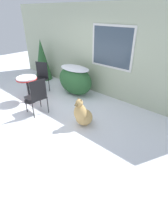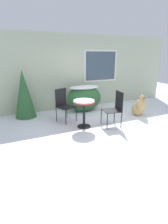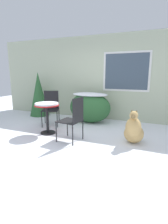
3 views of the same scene
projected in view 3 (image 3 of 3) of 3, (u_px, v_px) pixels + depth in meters
ground_plane at (74, 140)px, 4.15m from camera, size 16.00×16.00×0.00m
house_wall at (103, 78)px, 5.82m from camera, size 8.00×0.10×2.76m
shrub_left at (90, 107)px, 5.53m from camera, size 1.34×0.76×0.96m
evergreen_bush at (39, 94)px, 6.43m from camera, size 0.69×0.69×1.58m
patio_table at (47, 109)px, 4.47m from camera, size 0.62×0.62×0.81m
patio_chair_near_table at (51, 107)px, 5.28m from camera, size 0.63×0.63×1.03m
patio_chair_far_side at (73, 118)px, 3.94m from camera, size 0.53×0.53×1.03m
dog at (134, 131)px, 3.88m from camera, size 0.45×0.62×0.78m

